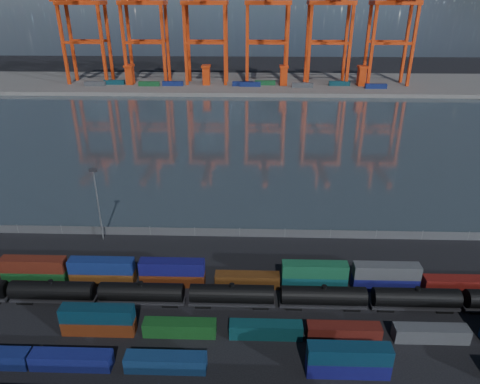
{
  "coord_description": "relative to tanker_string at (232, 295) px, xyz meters",
  "views": [
    {
      "loc": [
        2.65,
        -54.4,
        48.37
      ],
      "look_at": [
        0.0,
        30.0,
        10.0
      ],
      "focal_mm": 32.0,
      "sensor_mm": 36.0,
      "label": 1
    }
  ],
  "objects": [
    {
      "name": "harbor_water",
      "position": [
        0.57,
        100.48,
        -2.27
      ],
      "size": [
        700.0,
        700.0,
        0.0
      ],
      "primitive_type": "plane",
      "color": "#2B383F",
      "rests_on": "ground"
    },
    {
      "name": "container_row_mid",
      "position": [
        9.46,
        -7.08,
        -0.63
      ],
      "size": [
        140.36,
        2.32,
        4.94
      ],
      "color": "#45494B",
      "rests_on": "ground"
    },
    {
      "name": "yard_light_mast",
      "position": [
        -29.43,
        21.48,
        7.02
      ],
      "size": [
        1.6,
        0.4,
        16.6
      ],
      "color": "slate",
      "rests_on": "ground"
    },
    {
      "name": "waterfront_fence",
      "position": [
        0.57,
        23.48,
        -1.27
      ],
      "size": [
        160.12,
        0.12,
        2.2
      ],
      "color": "#595B5E",
      "rests_on": "ground"
    },
    {
      "name": "tanker_string",
      "position": [
        0.0,
        0.0,
        0.0
      ],
      "size": [
        107.77,
        3.17,
        4.54
      ],
      "color": "black",
      "rests_on": "ground"
    },
    {
      "name": "gantry_cranes",
      "position": [
        -6.93,
        198.71,
        38.55
      ],
      "size": [
        200.62,
        49.18,
        66.6
      ],
      "color": "red",
      "rests_on": "ground"
    },
    {
      "name": "quay_containers",
      "position": [
        -10.42,
        190.94,
        1.02
      ],
      "size": [
        172.58,
        10.99,
        2.6
      ],
      "color": "navy",
      "rests_on": "far_quay"
    },
    {
      "name": "straddle_carriers",
      "position": [
        -1.93,
        195.48,
        5.54
      ],
      "size": [
        140.0,
        7.0,
        11.1
      ],
      "color": "red",
      "rests_on": "far_quay"
    },
    {
      "name": "ground",
      "position": [
        0.57,
        -4.52,
        -2.28
      ],
      "size": [
        700.0,
        700.0,
        0.0
      ],
      "primitive_type": "plane",
      "color": "black",
      "rests_on": "ground"
    },
    {
      "name": "container_row_south",
      "position": [
        -20.47,
        -14.08,
        -0.39
      ],
      "size": [
        138.31,
        2.36,
        5.02
      ],
      "color": "#3C3F41",
      "rests_on": "ground"
    },
    {
      "name": "container_row_north",
      "position": [
        -5.13,
        5.74,
        -0.15
      ],
      "size": [
        128.52,
        2.4,
        5.12
      ],
      "color": "navy",
      "rests_on": "ground"
    },
    {
      "name": "far_quay",
      "position": [
        0.57,
        205.48,
        -1.28
      ],
      "size": [
        700.0,
        70.0,
        2.0
      ],
      "primitive_type": "cube",
      "color": "#514F4C",
      "rests_on": "ground"
    }
  ]
}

